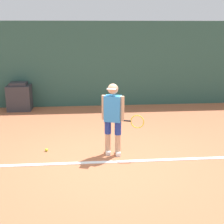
% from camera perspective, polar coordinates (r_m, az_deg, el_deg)
% --- Properties ---
extents(ground_plane, '(24.00, 24.00, 0.00)m').
position_cam_1_polar(ground_plane, '(6.51, -0.98, -8.67)').
color(ground_plane, '#B76642').
extents(back_wall, '(24.00, 0.10, 2.82)m').
position_cam_1_polar(back_wall, '(10.58, -2.83, 8.67)').
color(back_wall, '#2D564C').
rests_on(back_wall, ground_plane).
extents(court_baseline, '(21.60, 0.10, 0.01)m').
position_cam_1_polar(court_baseline, '(6.38, -0.89, -9.13)').
color(court_baseline, white).
rests_on(court_baseline, ground_plane).
extents(tennis_player, '(0.85, 0.39, 1.54)m').
position_cam_1_polar(tennis_player, '(6.48, 0.24, -0.79)').
color(tennis_player, tan).
rests_on(tennis_player, ground_plane).
extents(tennis_ball, '(0.07, 0.07, 0.07)m').
position_cam_1_polar(tennis_ball, '(7.05, -11.90, -6.79)').
color(tennis_ball, '#D1E533').
rests_on(tennis_ball, ground_plane).
extents(covered_chair, '(0.75, 0.59, 0.92)m').
position_cam_1_polar(covered_chair, '(10.56, -16.56, 2.65)').
color(covered_chair, '#333338').
rests_on(covered_chair, ground_plane).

